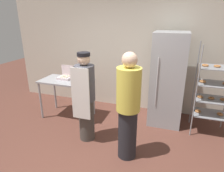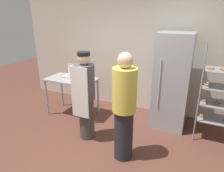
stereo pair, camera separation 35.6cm
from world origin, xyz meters
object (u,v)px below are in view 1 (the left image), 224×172
Objects in this scene: refrigerator at (168,80)px; person_baker at (85,97)px; person_customer at (128,107)px; blender_pitcher at (76,75)px; donut_box at (65,77)px; baking_rack at (213,91)px.

refrigerator is 1.17× the size of person_baker.
person_baker is 0.94× the size of person_customer.
blender_pitcher is at bearing 145.94° from person_customer.
blender_pitcher is 0.17× the size of person_baker.
donut_box is 1.04× the size of blender_pitcher.
baking_rack is at bearing 6.08° from blender_pitcher.
donut_box is at bearing 138.83° from person_baker.
person_customer is at bearing -30.23° from donut_box.
person_customer is (-1.33, -1.23, 0.01)m from baking_rack.
donut_box is 0.18× the size of person_baker.
donut_box is at bearing 149.77° from person_customer.
donut_box is 1.97m from person_customer.
baking_rack is 6.35× the size of blender_pitcher.
refrigerator is 6.94× the size of blender_pitcher.
person_customer is (0.84, -0.24, 0.03)m from person_baker.
baking_rack reaches higher than blender_pitcher.
person_baker is at bearing -41.17° from donut_box.
person_customer reaches higher than person_baker.
person_customer is at bearing -16.01° from person_baker.
refrigerator is at bearing 171.16° from baking_rack.
refrigerator is at bearing 70.25° from person_customer.
donut_box is 0.17× the size of person_customer.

